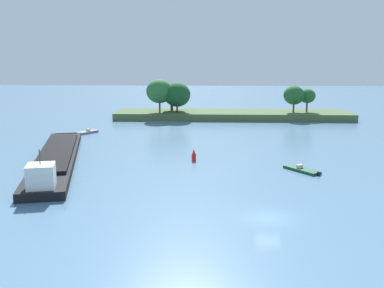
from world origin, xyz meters
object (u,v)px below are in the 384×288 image
Objects in this scene: fishing_skiff at (87,132)px; cargo_barge at (56,158)px; small_motorboat at (302,170)px; channel_buoy_red at (194,156)px.

cargo_barge reaches higher than fishing_skiff.
fishing_skiff is (-39.61, 29.93, 0.04)m from small_motorboat.
fishing_skiff is 0.13× the size of cargo_barge.
cargo_barge is at bearing -84.57° from fishing_skiff.
channel_buoy_red reaches higher than small_motorboat.
small_motorboat is at bearing -37.07° from fishing_skiff.
cargo_barge is (-37.09, 3.38, 0.66)m from small_motorboat.
fishing_skiff is 33.94m from channel_buoy_red.
fishing_skiff is 26.67m from cargo_barge.
fishing_skiff is at bearing 95.43° from cargo_barge.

